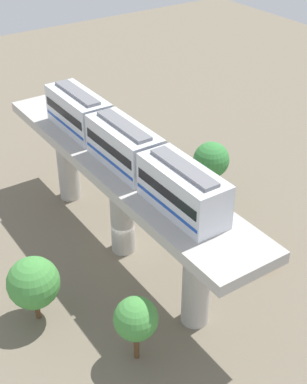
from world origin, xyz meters
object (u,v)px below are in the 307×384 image
Objects in this scene: parked_car_orange at (248,249)px; tree_near_viaduct at (33,283)px; parked_car_black at (168,158)px; tree_far_corner at (211,160)px; tree_mid_lot at (136,319)px; train at (124,146)px.

tree_near_viaduct is (-16.53, 3.16, 2.45)m from parked_car_orange.
parked_car_black is 0.82× the size of tree_far_corner.
tree_near_viaduct is 7.72m from tree_mid_lot.
parked_car_black is 7.18m from tree_far_corner.
train is 17.11m from parked_car_black.
parked_car_black is at bearing 41.92° from train.
train reaches higher than parked_car_orange.
train is 4.26× the size of tree_mid_lot.
tree_far_corner reaches higher than parked_car_black.
tree_far_corner is (15.97, 12.41, 0.23)m from tree_mid_lot.
tree_mid_lot is at bearing -142.15° from tree_far_corner.
parked_car_black is 0.87× the size of tree_near_viaduct.
tree_near_viaduct reaches higher than parked_car_black.
tree_mid_lot is (3.79, -6.72, 0.19)m from tree_near_viaduct.
train is 13.11m from parked_car_orange.
parked_car_orange is 17.00m from tree_near_viaduct.
parked_car_orange is at bearing -36.63° from train.
train is 12.89m from tree_far_corner.
parked_car_black is at bearing 31.93° from tree_near_viaduct.
tree_far_corner is (3.24, 8.85, 2.87)m from parked_car_orange.
tree_far_corner is at bearing 37.85° from tree_mid_lot.
tree_near_viaduct is 0.95× the size of tree_far_corner.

